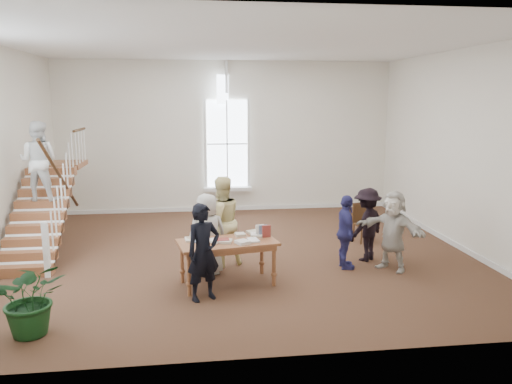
{
  "coord_description": "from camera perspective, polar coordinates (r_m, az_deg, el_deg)",
  "views": [
    {
      "loc": [
        -1.04,
        -10.54,
        3.39
      ],
      "look_at": [
        0.36,
        0.4,
        1.32
      ],
      "focal_mm": 35.0,
      "sensor_mm": 36.0,
      "label": 1
    }
  ],
  "objects": [
    {
      "name": "police_officer",
      "position": [
        8.53,
        -6.03,
        -6.86
      ],
      "size": [
        0.73,
        0.63,
        1.68
      ],
      "primitive_type": "imported",
      "rotation": [
        0.0,
        0.0,
        0.47
      ],
      "color": "black",
      "rests_on": "ground"
    },
    {
      "name": "side_chair",
      "position": [
        12.26,
        12.02,
        -3.18
      ],
      "size": [
        0.49,
        0.49,
        0.93
      ],
      "rotation": [
        0.0,
        0.0,
        0.26
      ],
      "color": "#36210E",
      "rests_on": "ground"
    },
    {
      "name": "ground",
      "position": [
        11.12,
        -1.6,
        -7.13
      ],
      "size": [
        10.0,
        10.0,
        0.0
      ],
      "primitive_type": "plane",
      "color": "#412819",
      "rests_on": "ground"
    },
    {
      "name": "elderly_woman",
      "position": [
        9.74,
        -5.61,
        -4.85
      ],
      "size": [
        0.89,
        0.7,
        1.6
      ],
      "primitive_type": "imported",
      "rotation": [
        0.0,
        0.0,
        3.4
      ],
      "color": "#BAB6AD",
      "rests_on": "ground"
    },
    {
      "name": "woman_cluster_c",
      "position": [
        10.31,
        15.36,
        -4.29
      ],
      "size": [
        1.3,
        1.47,
        1.61
      ],
      "primitive_type": "imported",
      "rotation": [
        0.0,
        0.0,
        5.38
      ],
      "color": "beige",
      "rests_on": "ground"
    },
    {
      "name": "person_yellow",
      "position": [
        10.2,
        -4.02,
        -3.37
      ],
      "size": [
        1.1,
        0.99,
        1.86
      ],
      "primitive_type": "imported",
      "rotation": [
        0.0,
        0.0,
        3.53
      ],
      "color": "#F4E399",
      "rests_on": "ground"
    },
    {
      "name": "library_table",
      "position": [
        9.2,
        -3.23,
        -6.11
      ],
      "size": [
        1.91,
        1.2,
        0.89
      ],
      "rotation": [
        0.0,
        0.0,
        0.19
      ],
      "color": "brown",
      "rests_on": "ground"
    },
    {
      "name": "woman_cluster_a",
      "position": [
        10.2,
        10.23,
        -4.54
      ],
      "size": [
        0.43,
        0.91,
        1.51
      ],
      "primitive_type": "imported",
      "rotation": [
        0.0,
        0.0,
        1.5
      ],
      "color": "navy",
      "rests_on": "ground"
    },
    {
      "name": "floor_plant",
      "position": [
        8.04,
        -24.3,
        -10.96
      ],
      "size": [
        1.17,
        1.06,
        1.12
      ],
      "primitive_type": "imported",
      "rotation": [
        0.0,
        0.0,
        0.21
      ],
      "color": "#103413",
      "rests_on": "ground"
    },
    {
      "name": "room_shell",
      "position": [
        15.27,
        -3.25,
        -0.68
      ],
      "size": [
        10.49,
        10.0,
        10.0
      ],
      "color": "white",
      "rests_on": "ground"
    },
    {
      "name": "staircase",
      "position": [
        11.9,
        -23.32,
        1.19
      ],
      "size": [
        1.1,
        4.1,
        2.92
      ],
      "color": "brown",
      "rests_on": "ground"
    },
    {
      "name": "woman_cluster_b",
      "position": [
        10.79,
        12.56,
        -3.64
      ],
      "size": [
        1.15,
        1.07,
        1.56
      ],
      "primitive_type": "imported",
      "rotation": [
        0.0,
        0.0,
        3.8
      ],
      "color": "black",
      "rests_on": "ground"
    }
  ]
}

